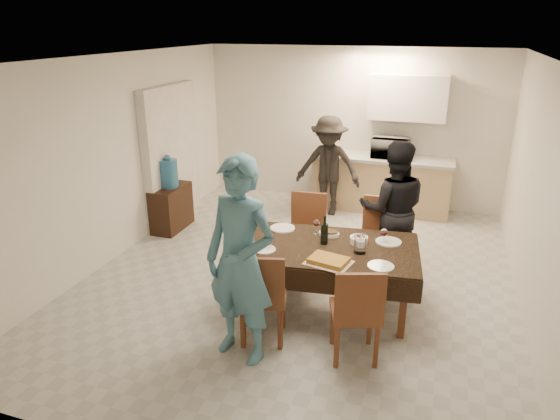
{
  "coord_description": "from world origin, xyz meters",
  "views": [
    {
      "loc": [
        1.51,
        -5.31,
        2.96
      ],
      "look_at": [
        -0.17,
        -0.3,
        0.96
      ],
      "focal_mm": 32.0,
      "sensor_mm": 36.0,
      "label": 1
    }
  ],
  "objects_px": {
    "dining_table": "(327,249)",
    "water_jug": "(168,173)",
    "savoury_tart": "(329,261)",
    "person_near": "(240,262)",
    "console": "(171,208)",
    "person_kitchen": "(328,166)",
    "wine_bottle": "(324,230)",
    "person_far": "(393,210)",
    "water_pitcher": "(360,244)",
    "microwave": "(390,148)"
  },
  "relations": [
    {
      "from": "wine_bottle",
      "to": "water_pitcher",
      "type": "distance_m",
      "value": 0.42
    },
    {
      "from": "person_far",
      "to": "person_kitchen",
      "type": "xyz_separation_m",
      "value": [
        -1.21,
        1.78,
        -0.04
      ]
    },
    {
      "from": "water_jug",
      "to": "microwave",
      "type": "distance_m",
      "value": 3.51
    },
    {
      "from": "savoury_tart",
      "to": "person_near",
      "type": "height_order",
      "value": "person_near"
    },
    {
      "from": "dining_table",
      "to": "person_near",
      "type": "xyz_separation_m",
      "value": [
        -0.55,
        -1.05,
        0.26
      ]
    },
    {
      "from": "dining_table",
      "to": "water_pitcher",
      "type": "relative_size",
      "value": 10.75
    },
    {
      "from": "wine_bottle",
      "to": "microwave",
      "type": "xyz_separation_m",
      "value": [
        0.29,
        3.23,
        0.17
      ]
    },
    {
      "from": "dining_table",
      "to": "savoury_tart",
      "type": "bearing_deg",
      "value": -82.1
    },
    {
      "from": "water_jug",
      "to": "water_pitcher",
      "type": "xyz_separation_m",
      "value": [
        3.09,
        -1.5,
        -0.04
      ]
    },
    {
      "from": "person_near",
      "to": "person_far",
      "type": "relative_size",
      "value": 1.15
    },
    {
      "from": "wine_bottle",
      "to": "person_near",
      "type": "bearing_deg",
      "value": -114.44
    },
    {
      "from": "water_pitcher",
      "to": "person_kitchen",
      "type": "xyz_separation_m",
      "value": [
        -1.01,
        2.88,
        -0.03
      ]
    },
    {
      "from": "water_jug",
      "to": "wine_bottle",
      "type": "distance_m",
      "value": 3.04
    },
    {
      "from": "dining_table",
      "to": "person_kitchen",
      "type": "relative_size",
      "value": 1.25
    },
    {
      "from": "console",
      "to": "water_jug",
      "type": "bearing_deg",
      "value": 0.0
    },
    {
      "from": "console",
      "to": "person_kitchen",
      "type": "height_order",
      "value": "person_kitchen"
    },
    {
      "from": "console",
      "to": "person_near",
      "type": "relative_size",
      "value": 0.37
    },
    {
      "from": "person_kitchen",
      "to": "microwave",
      "type": "bearing_deg",
      "value": 26.43
    },
    {
      "from": "savoury_tart",
      "to": "microwave",
      "type": "xyz_separation_m",
      "value": [
        0.14,
        3.66,
        0.31
      ]
    },
    {
      "from": "water_pitcher",
      "to": "person_kitchen",
      "type": "distance_m",
      "value": 3.05
    },
    {
      "from": "water_jug",
      "to": "person_far",
      "type": "relative_size",
      "value": 0.24
    },
    {
      "from": "water_pitcher",
      "to": "person_kitchen",
      "type": "height_order",
      "value": "person_kitchen"
    },
    {
      "from": "dining_table",
      "to": "microwave",
      "type": "distance_m",
      "value": 3.31
    },
    {
      "from": "water_pitcher",
      "to": "savoury_tart",
      "type": "distance_m",
      "value": 0.42
    },
    {
      "from": "console",
      "to": "savoury_tart",
      "type": "relative_size",
      "value": 1.68
    },
    {
      "from": "wine_bottle",
      "to": "microwave",
      "type": "distance_m",
      "value": 3.25
    },
    {
      "from": "wine_bottle",
      "to": "water_pitcher",
      "type": "height_order",
      "value": "wine_bottle"
    },
    {
      "from": "water_jug",
      "to": "person_far",
      "type": "height_order",
      "value": "person_far"
    },
    {
      "from": "dining_table",
      "to": "water_jug",
      "type": "height_order",
      "value": "water_jug"
    },
    {
      "from": "wine_bottle",
      "to": "microwave",
      "type": "bearing_deg",
      "value": 84.85
    },
    {
      "from": "dining_table",
      "to": "savoury_tart",
      "type": "distance_m",
      "value": 0.4
    },
    {
      "from": "dining_table",
      "to": "water_jug",
      "type": "relative_size",
      "value": 4.88
    },
    {
      "from": "console",
      "to": "wine_bottle",
      "type": "distance_m",
      "value": 3.09
    },
    {
      "from": "dining_table",
      "to": "microwave",
      "type": "bearing_deg",
      "value": 78.95
    },
    {
      "from": "dining_table",
      "to": "savoury_tart",
      "type": "height_order",
      "value": "savoury_tart"
    },
    {
      "from": "dining_table",
      "to": "console",
      "type": "distance_m",
      "value": 3.12
    },
    {
      "from": "person_far",
      "to": "person_kitchen",
      "type": "relative_size",
      "value": 1.05
    },
    {
      "from": "microwave",
      "to": "person_far",
      "type": "relative_size",
      "value": 0.34
    },
    {
      "from": "dining_table",
      "to": "water_jug",
      "type": "distance_m",
      "value": 3.11
    },
    {
      "from": "console",
      "to": "water_pitcher",
      "type": "xyz_separation_m",
      "value": [
        3.09,
        -1.5,
        0.5
      ]
    },
    {
      "from": "water_pitcher",
      "to": "person_near",
      "type": "height_order",
      "value": "person_near"
    },
    {
      "from": "person_kitchen",
      "to": "water_jug",
      "type": "bearing_deg",
      "value": -146.41
    },
    {
      "from": "dining_table",
      "to": "person_far",
      "type": "distance_m",
      "value": 1.19
    },
    {
      "from": "console",
      "to": "person_far",
      "type": "bearing_deg",
      "value": -6.89
    },
    {
      "from": "microwave",
      "to": "person_near",
      "type": "relative_size",
      "value": 0.3
    },
    {
      "from": "console",
      "to": "person_near",
      "type": "bearing_deg",
      "value": -48.7
    },
    {
      "from": "console",
      "to": "person_far",
      "type": "xyz_separation_m",
      "value": [
        3.29,
        -0.4,
        0.51
      ]
    },
    {
      "from": "water_jug",
      "to": "person_kitchen",
      "type": "bearing_deg",
      "value": 33.59
    },
    {
      "from": "dining_table",
      "to": "person_far",
      "type": "bearing_deg",
      "value": 55.51
    },
    {
      "from": "console",
      "to": "person_near",
      "type": "xyz_separation_m",
      "value": [
        2.19,
        -2.5,
        0.63
      ]
    }
  ]
}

